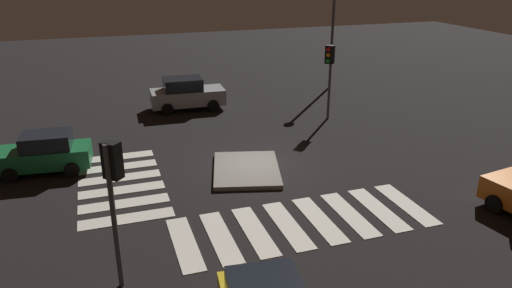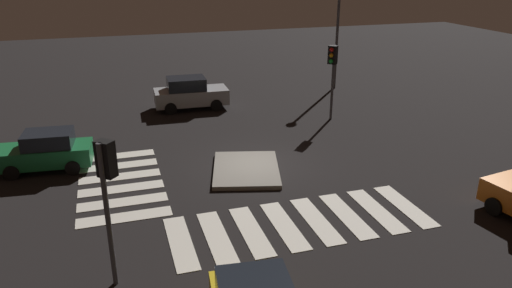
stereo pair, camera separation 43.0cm
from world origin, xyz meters
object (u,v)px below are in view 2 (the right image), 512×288
at_px(traffic_island, 246,169).
at_px(street_lamp, 338,13).
at_px(traffic_light_west, 333,64).
at_px(car_silver, 190,93).
at_px(car_green, 46,151).
at_px(traffic_light_east, 107,178).

xyz_separation_m(traffic_island, street_lamp, (-11.52, 9.60, 4.90)).
relative_size(traffic_island, traffic_light_west, 1.02).
height_order(traffic_island, car_silver, car_silver).
xyz_separation_m(car_green, traffic_light_west, (-2.58, 14.18, 2.26)).
bearing_deg(traffic_light_east, traffic_light_west, -3.23).
xyz_separation_m(traffic_light_west, street_lamp, (-6.25, 3.31, 1.91)).
height_order(car_green, street_lamp, street_lamp).
bearing_deg(traffic_light_west, car_green, -29.86).
xyz_separation_m(car_silver, street_lamp, (-1.86, 10.21, 4.07)).
bearing_deg(street_lamp, traffic_light_east, -40.57).
height_order(car_silver, traffic_light_west, traffic_light_west).
bearing_deg(car_green, street_lamp, -148.10).
height_order(car_green, traffic_light_east, traffic_light_east).
distance_m(traffic_island, car_green, 8.36).
height_order(traffic_island, car_green, car_green).
xyz_separation_m(car_silver, traffic_light_west, (4.39, 6.90, 2.16)).
bearing_deg(traffic_light_east, car_silver, 25.90).
bearing_deg(traffic_light_west, traffic_island, -0.24).
xyz_separation_m(traffic_island, car_green, (-2.69, -7.88, 0.72)).
bearing_deg(traffic_light_west, traffic_light_east, 3.75).
bearing_deg(traffic_light_east, traffic_island, 0.86).
distance_m(car_silver, street_lamp, 11.15).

